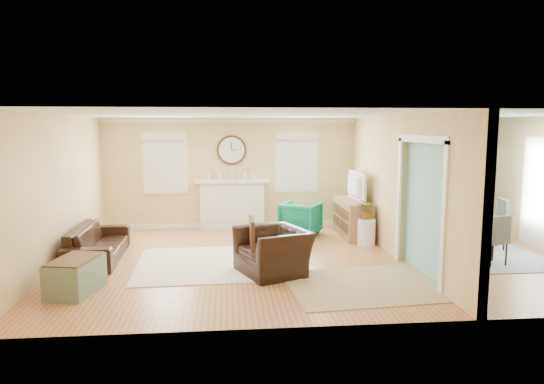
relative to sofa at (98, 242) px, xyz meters
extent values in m
plane|color=#965E2E|center=(3.97, -0.36, -0.31)|extent=(9.00, 9.00, 0.00)
cube|color=tan|center=(3.97, 2.64, 0.99)|extent=(9.00, 0.02, 2.60)
cube|color=tan|center=(3.97, -3.36, 0.99)|extent=(9.00, 0.02, 2.60)
cube|color=tan|center=(-0.53, -0.36, 0.99)|extent=(0.02, 6.00, 2.60)
cube|color=white|center=(3.97, -0.36, 2.29)|extent=(9.00, 6.00, 0.02)
cube|color=tan|center=(5.47, 1.04, 0.99)|extent=(0.12, 3.20, 2.60)
cube|color=tan|center=(5.47, -2.86, 0.99)|extent=(0.12, 1.00, 2.60)
cube|color=tan|center=(5.47, -1.46, 2.09)|extent=(0.12, 1.80, 0.40)
cube|color=white|center=(5.40, -0.56, 0.79)|extent=(0.04, 0.12, 2.20)
cube|color=white|center=(5.40, -2.36, 0.79)|extent=(0.04, 0.12, 2.20)
cube|color=white|center=(5.40, -1.46, 1.89)|extent=(0.04, 1.92, 0.12)
cube|color=#72C1C3|center=(5.54, -0.36, 0.99)|extent=(0.02, 6.00, 2.60)
cube|color=white|center=(2.47, 2.52, 0.24)|extent=(1.50, 0.24, 1.10)
cube|color=white|center=(2.47, 2.49, 0.82)|extent=(1.70, 0.30, 0.08)
cube|color=black|center=(2.47, 2.62, 0.19)|extent=(0.85, 0.02, 0.75)
cube|color=gold|center=(2.47, 2.51, 0.11)|extent=(0.85, 0.02, 0.62)
cylinder|color=#49301E|center=(2.47, 2.61, 1.54)|extent=(0.70, 0.06, 0.70)
cylinder|color=silver|center=(2.47, 2.57, 1.54)|extent=(0.60, 0.01, 0.60)
cube|color=black|center=(2.47, 2.57, 1.64)|extent=(0.02, 0.01, 0.20)
cube|color=black|center=(2.53, 2.57, 1.54)|extent=(0.12, 0.01, 0.02)
cube|color=white|center=(0.92, 2.62, 1.24)|extent=(0.90, 0.03, 1.30)
cube|color=white|center=(0.92, 2.59, 1.24)|extent=(1.00, 0.04, 1.40)
cube|color=beige|center=(0.92, 2.55, 1.87)|extent=(1.05, 0.10, 0.18)
cube|color=white|center=(4.02, 2.62, 1.24)|extent=(0.90, 0.03, 1.30)
cube|color=white|center=(4.02, 2.59, 1.24)|extent=(1.00, 0.04, 1.40)
cube|color=beige|center=(4.02, 2.55, 1.87)|extent=(1.05, 0.10, 0.18)
cylinder|color=gold|center=(6.97, -0.36, 2.14)|extent=(0.02, 0.02, 0.30)
sphere|color=white|center=(6.97, -0.36, 1.89)|extent=(0.30, 0.30, 0.30)
cube|color=beige|center=(2.12, -0.51, -0.30)|extent=(2.78, 2.44, 0.01)
cube|color=tan|center=(4.37, -1.93, -0.30)|extent=(2.41, 2.04, 0.01)
cube|color=slate|center=(6.87, 0.00, -0.30)|extent=(2.54, 3.17, 0.01)
imported|color=black|center=(0.00, 0.00, 0.00)|extent=(0.91, 2.13, 0.61)
imported|color=black|center=(3.08, -1.16, 0.06)|extent=(1.34, 1.42, 0.74)
imported|color=#106644|center=(3.96, 1.62, 0.06)|extent=(1.09, 1.09, 0.74)
cube|color=slate|center=(0.14, -1.84, -0.06)|extent=(0.71, 0.98, 0.49)
cube|color=#49301E|center=(0.14, -1.84, 0.20)|extent=(0.67, 0.93, 0.02)
cube|color=#96724B|center=(5.09, 1.45, 0.09)|extent=(0.53, 1.59, 0.80)
cube|color=#49301E|center=(4.83, 0.98, 0.24)|extent=(0.01, 0.42, 0.22)
cube|color=#49301E|center=(4.83, 0.98, -0.03)|extent=(0.01, 0.42, 0.22)
cube|color=#49301E|center=(4.83, 1.45, 0.24)|extent=(0.01, 0.42, 0.22)
cube|color=#49301E|center=(4.83, 1.45, -0.03)|extent=(0.01, 0.42, 0.22)
cube|color=#49301E|center=(4.83, 1.93, 0.24)|extent=(0.01, 0.42, 0.22)
cube|color=#49301E|center=(4.83, 1.93, -0.03)|extent=(0.01, 0.42, 0.22)
imported|color=black|center=(5.07, 1.45, 0.81)|extent=(0.19, 1.09, 0.62)
cylinder|color=white|center=(5.16, 0.58, -0.04)|extent=(0.36, 0.36, 0.53)
imported|color=#337F33|center=(5.16, 0.58, 0.42)|extent=(0.35, 0.39, 0.40)
imported|color=#49301E|center=(6.87, 0.00, -0.01)|extent=(1.27, 1.83, 0.59)
cube|color=slate|center=(6.79, 1.15, 0.11)|extent=(0.42, 0.42, 0.05)
cube|color=slate|center=(6.79, 1.15, 0.33)|extent=(0.39, 0.08, 0.46)
cylinder|color=black|center=(6.93, 1.32, -0.11)|extent=(0.03, 0.03, 0.38)
cylinder|color=black|center=(6.96, 1.01, -0.11)|extent=(0.03, 0.03, 0.38)
cylinder|color=black|center=(6.62, 1.29, -0.11)|extent=(0.03, 0.03, 0.38)
cylinder|color=black|center=(6.65, 0.98, -0.11)|extent=(0.03, 0.03, 0.38)
cube|color=slate|center=(6.93, -1.03, 0.12)|extent=(0.46, 0.46, 0.05)
cube|color=slate|center=(6.93, -1.03, 0.35)|extent=(0.40, 0.12, 0.47)
cylinder|color=black|center=(6.80, -1.21, -0.11)|extent=(0.03, 0.03, 0.39)
cylinder|color=black|center=(6.74, -0.90, -0.11)|extent=(0.03, 0.03, 0.39)
cylinder|color=black|center=(7.12, -1.15, -0.11)|extent=(0.03, 0.03, 0.39)
cylinder|color=black|center=(7.05, -0.84, -0.11)|extent=(0.03, 0.03, 0.39)
cube|color=white|center=(6.31, 0.07, 0.10)|extent=(0.43, 0.43, 0.05)
cube|color=white|center=(6.31, 0.07, 0.33)|extent=(0.10, 0.38, 0.45)
cylinder|color=black|center=(6.13, 0.20, -0.12)|extent=(0.03, 0.03, 0.38)
cylinder|color=black|center=(6.44, 0.24, -0.12)|extent=(0.03, 0.03, 0.38)
cylinder|color=black|center=(6.17, -0.11, -0.12)|extent=(0.03, 0.03, 0.38)
cylinder|color=black|center=(6.48, -0.07, -0.12)|extent=(0.03, 0.03, 0.38)
cube|color=slate|center=(7.52, 0.04, 0.16)|extent=(0.50, 0.50, 0.05)
cube|color=slate|center=(7.52, 0.04, 0.42)|extent=(0.12, 0.44, 0.52)
cylinder|color=black|center=(7.67, -0.16, -0.09)|extent=(0.03, 0.03, 0.44)
cylinder|color=black|center=(7.32, -0.11, -0.09)|extent=(0.03, 0.03, 0.44)
cylinder|color=black|center=(7.72, 0.19, -0.09)|extent=(0.03, 0.03, 0.44)
cylinder|color=black|center=(7.37, 0.24, -0.09)|extent=(0.03, 0.03, 0.44)
camera|label=1|loc=(2.33, -8.85, 2.07)|focal=32.00mm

